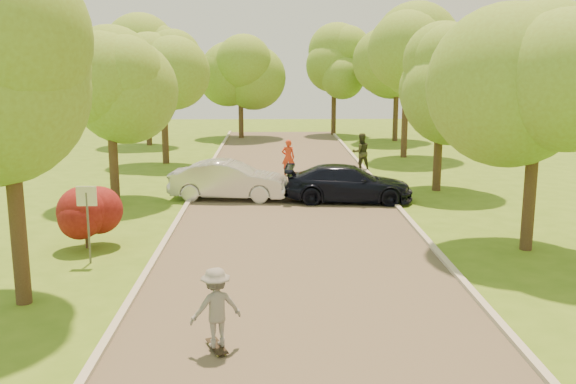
{
  "coord_description": "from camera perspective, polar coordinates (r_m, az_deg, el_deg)",
  "views": [
    {
      "loc": [
        -0.75,
        -13.19,
        5.47
      ],
      "look_at": [
        -0.23,
        7.39,
        1.3
      ],
      "focal_mm": 40.0,
      "sensor_mm": 36.0,
      "label": 1
    }
  ],
  "objects": [
    {
      "name": "tree_l_mida",
      "position": [
        15.24,
        -23.14,
        9.44
      ],
      "size": [
        4.71,
        4.6,
        7.39
      ],
      "color": "#382619",
      "rests_on": "ground"
    },
    {
      "name": "silver_sedan",
      "position": [
        26.08,
        -5.26,
        1.05
      ],
      "size": [
        4.92,
        2.24,
        1.57
      ],
      "primitive_type": "imported",
      "rotation": [
        0.0,
        0.0,
        1.45
      ],
      "color": "silver",
      "rests_on": "ground"
    },
    {
      "name": "person_striped",
      "position": [
        31.61,
        0.01,
        3.1
      ],
      "size": [
        0.64,
        0.43,
        1.76
      ],
      "primitive_type": "imported",
      "rotation": [
        0.0,
        0.0,
        3.13
      ],
      "color": "red",
      "rests_on": "ground"
    },
    {
      "name": "tree_l_far",
      "position": [
        35.64,
        -10.77,
        11.25
      ],
      "size": [
        4.92,
        4.8,
        7.79
      ],
      "color": "#382619",
      "rests_on": "ground"
    },
    {
      "name": "tree_r_far",
      "position": [
        38.04,
        10.89,
        11.79
      ],
      "size": [
        5.33,
        5.2,
        8.34
      ],
      "color": "#382619",
      "rests_on": "ground"
    },
    {
      "name": "dark_sedan",
      "position": [
        25.65,
        5.4,
        0.76
      ],
      "size": [
        5.22,
        2.5,
        1.47
      ],
      "primitive_type": "imported",
      "rotation": [
        0.0,
        0.0,
        1.48
      ],
      "color": "black",
      "rests_on": "ground"
    },
    {
      "name": "tree_bg_d",
      "position": [
        49.44,
        4.4,
        11.23
      ],
      "size": [
        5.12,
        5.0,
        7.72
      ],
      "color": "#382619",
      "rests_on": "ground"
    },
    {
      "name": "tree_r_midb",
      "position": [
        28.17,
        13.87,
        9.92
      ],
      "size": [
        4.51,
        4.4,
        7.01
      ],
      "color": "#382619",
      "rests_on": "ground"
    },
    {
      "name": "street_sign",
      "position": [
        18.34,
        -17.42,
        -1.38
      ],
      "size": [
        0.55,
        0.06,
        2.17
      ],
      "color": "#59595E",
      "rests_on": "ground"
    },
    {
      "name": "skateboarder",
      "position": [
        12.49,
        -6.42,
        -10.15
      ],
      "size": [
        1.16,
        0.92,
        1.56
      ],
      "primitive_type": "imported",
      "rotation": [
        0.0,
        0.0,
        3.54
      ],
      "color": "slate",
      "rests_on": "longboard"
    },
    {
      "name": "road",
      "position": [
        21.89,
        0.55,
        -3.0
      ],
      "size": [
        8.0,
        60.0,
        0.01
      ],
      "primitive_type": "cube",
      "color": "#4C4438",
      "rests_on": "ground"
    },
    {
      "name": "ground",
      "position": [
        14.3,
        1.68,
        -11.04
      ],
      "size": [
        100.0,
        100.0,
        0.0
      ],
      "primitive_type": "plane",
      "color": "#466F1A",
      "rests_on": "ground"
    },
    {
      "name": "tree_bg_b",
      "position": [
        46.07,
        9.97,
        11.36
      ],
      "size": [
        5.12,
        5.0,
        7.95
      ],
      "color": "#382619",
      "rests_on": "ground"
    },
    {
      "name": "tree_bg_a",
      "position": [
        43.93,
        -12.21,
        10.99
      ],
      "size": [
        5.12,
        5.0,
        7.72
      ],
      "color": "#382619",
      "rests_on": "ground"
    },
    {
      "name": "curb_left",
      "position": [
        22.12,
        -10.01,
        -2.89
      ],
      "size": [
        0.18,
        60.0,
        0.12
      ],
      "primitive_type": "cube",
      "color": "#B2AD9E",
      "rests_on": "ground"
    },
    {
      "name": "tree_r_mida",
      "position": [
        19.78,
        22.09,
        10.83
      ],
      "size": [
        5.13,
        5.0,
        7.95
      ],
      "color": "#382619",
      "rests_on": "ground"
    },
    {
      "name": "curb_right",
      "position": [
        22.39,
        10.98,
        -2.75
      ],
      "size": [
        0.18,
        60.0,
        0.12
      ],
      "primitive_type": "cube",
      "color": "#B2AD9E",
      "rests_on": "ground"
    },
    {
      "name": "person_olive",
      "position": [
        32.97,
        6.5,
        3.53
      ],
      "size": [
        1.07,
        0.91,
        1.94
      ],
      "primitive_type": "imported",
      "rotation": [
        0.0,
        0.0,
        3.35
      ],
      "color": "#2F331E",
      "rests_on": "ground"
    },
    {
      "name": "longboard",
      "position": [
        12.81,
        -6.34,
        -13.47
      ],
      "size": [
        0.51,
        0.83,
        0.09
      ],
      "rotation": [
        0.0,
        0.0,
        3.54
      ],
      "color": "black",
      "rests_on": "ground"
    },
    {
      "name": "tree_l_midb",
      "position": [
        25.92,
        -15.18,
        9.1
      ],
      "size": [
        4.3,
        4.2,
        6.62
      ],
      "color": "#382619",
      "rests_on": "ground"
    },
    {
      "name": "tree_bg_c",
      "position": [
        47.23,
        -4.0,
        10.87
      ],
      "size": [
        4.92,
        4.8,
        7.33
      ],
      "color": "#382619",
      "rests_on": "ground"
    },
    {
      "name": "red_shrub",
      "position": [
        19.98,
        -17.56,
        -1.73
      ],
      "size": [
        1.7,
        1.7,
        1.95
      ],
      "color": "#382619",
      "rests_on": "ground"
    }
  ]
}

